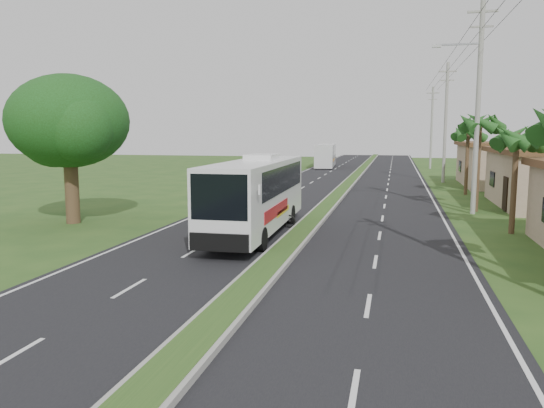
# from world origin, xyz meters

# --- Properties ---
(ground) EXTENTS (180.00, 180.00, 0.00)m
(ground) POSITION_xyz_m (0.00, 0.00, 0.00)
(ground) COLOR #284A1B
(ground) RESTS_ON ground
(road_asphalt) EXTENTS (14.00, 160.00, 0.02)m
(road_asphalt) POSITION_xyz_m (0.00, 20.00, 0.01)
(road_asphalt) COLOR black
(road_asphalt) RESTS_ON ground
(median_strip) EXTENTS (1.20, 160.00, 0.18)m
(median_strip) POSITION_xyz_m (0.00, 20.00, 0.10)
(median_strip) COLOR gray
(median_strip) RESTS_ON ground
(lane_edge_left) EXTENTS (0.12, 160.00, 0.01)m
(lane_edge_left) POSITION_xyz_m (-6.70, 20.00, 0.00)
(lane_edge_left) COLOR silver
(lane_edge_left) RESTS_ON ground
(lane_edge_right) EXTENTS (0.12, 160.00, 0.01)m
(lane_edge_right) POSITION_xyz_m (6.70, 20.00, 0.00)
(lane_edge_right) COLOR silver
(lane_edge_right) RESTS_ON ground
(shop_far) EXTENTS (8.60, 11.60, 3.82)m
(shop_far) POSITION_xyz_m (14.00, 36.00, 1.93)
(shop_far) COLOR tan
(shop_far) RESTS_ON ground
(palm_verge_b) EXTENTS (2.40, 2.40, 5.05)m
(palm_verge_b) POSITION_xyz_m (9.40, 12.00, 4.36)
(palm_verge_b) COLOR #473321
(palm_verge_b) RESTS_ON ground
(palm_verge_c) EXTENTS (2.40, 2.40, 5.85)m
(palm_verge_c) POSITION_xyz_m (8.80, 19.00, 5.12)
(palm_verge_c) COLOR #473321
(palm_verge_c) RESTS_ON ground
(palm_verge_d) EXTENTS (2.40, 2.40, 5.25)m
(palm_verge_d) POSITION_xyz_m (9.30, 28.00, 4.55)
(palm_verge_d) COLOR #473321
(palm_verge_d) RESTS_ON ground
(shade_tree) EXTENTS (6.30, 6.00, 7.54)m
(shade_tree) POSITION_xyz_m (-12.11, 10.02, 5.03)
(shade_tree) COLOR #473321
(shade_tree) RESTS_ON ground
(utility_pole_b) EXTENTS (3.20, 0.28, 12.00)m
(utility_pole_b) POSITION_xyz_m (8.47, 18.00, 6.26)
(utility_pole_b) COLOR gray
(utility_pole_b) RESTS_ON ground
(utility_pole_c) EXTENTS (1.60, 0.28, 11.00)m
(utility_pole_c) POSITION_xyz_m (8.50, 38.00, 5.67)
(utility_pole_c) COLOR gray
(utility_pole_c) RESTS_ON ground
(utility_pole_d) EXTENTS (1.60, 0.28, 10.50)m
(utility_pole_d) POSITION_xyz_m (8.50, 58.00, 5.42)
(utility_pole_d) COLOR gray
(utility_pole_d) RESTS_ON ground
(coach_bus_main) EXTENTS (2.55, 11.22, 3.61)m
(coach_bus_main) POSITION_xyz_m (-2.02, 9.30, 1.99)
(coach_bus_main) COLOR white
(coach_bus_main) RESTS_ON ground
(coach_bus_far) EXTENTS (3.08, 10.80, 3.11)m
(coach_bus_far) POSITION_xyz_m (-5.20, 58.13, 1.76)
(coach_bus_far) COLOR silver
(coach_bus_far) RESTS_ON ground
(motorcyclist) EXTENTS (1.73, 0.77, 2.41)m
(motorcyclist) POSITION_xyz_m (-1.35, 11.12, 0.91)
(motorcyclist) COLOR black
(motorcyclist) RESTS_ON ground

